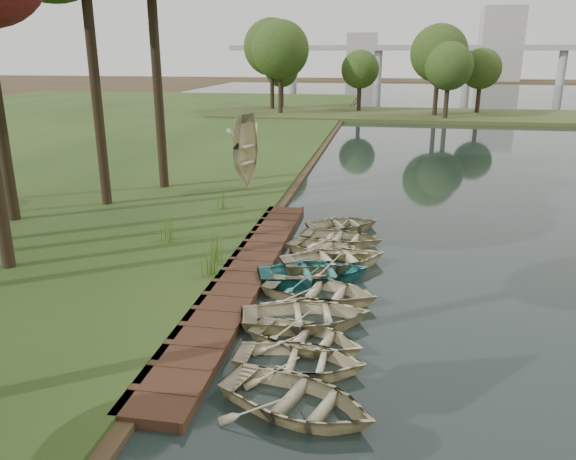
% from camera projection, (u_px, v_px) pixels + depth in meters
% --- Properties ---
extents(ground, '(300.00, 300.00, 0.00)m').
position_uv_depth(ground, '(292.00, 282.00, 18.34)').
color(ground, '#3D2F1D').
extents(boardwalk, '(1.60, 16.00, 0.30)m').
position_uv_depth(boardwalk, '(245.00, 274.00, 18.56)').
color(boardwalk, '#3B2316').
rests_on(boardwalk, ground).
extents(peninsula, '(50.00, 14.00, 0.45)m').
position_uv_depth(peninsula, '(434.00, 116.00, 63.88)').
color(peninsula, '#3C4820').
rests_on(peninsula, ground).
extents(far_trees, '(45.60, 5.60, 8.80)m').
position_uv_depth(far_trees, '(408.00, 59.00, 62.55)').
color(far_trees, black).
rests_on(far_trees, peninsula).
extents(bridge, '(95.90, 4.00, 8.60)m').
position_uv_depth(bridge, '(434.00, 52.00, 126.78)').
color(bridge, '#A5A5A0').
rests_on(bridge, ground).
extents(building_a, '(10.00, 8.00, 18.00)m').
position_uv_depth(building_a, '(500.00, 44.00, 142.06)').
color(building_a, '#A5A5A0').
rests_on(building_a, ground).
extents(building_b, '(8.00, 8.00, 12.00)m').
position_uv_depth(building_b, '(362.00, 56.00, 153.42)').
color(building_b, '#A5A5A0').
rests_on(building_b, ground).
extents(rowboat_0, '(4.05, 3.45, 0.71)m').
position_uv_depth(rowboat_0, '(297.00, 396.00, 11.56)').
color(rowboat_0, '#C7BB90').
rests_on(rowboat_0, water).
extents(rowboat_1, '(3.18, 2.31, 0.65)m').
position_uv_depth(rowboat_1, '(300.00, 357.00, 13.09)').
color(rowboat_1, '#C7BB90').
rests_on(rowboat_1, water).
extents(rowboat_2, '(3.47, 2.88, 0.62)m').
position_uv_depth(rowboat_2, '(307.00, 335.00, 14.14)').
color(rowboat_2, '#C7BB90').
rests_on(rowboat_2, water).
extents(rowboat_3, '(4.06, 3.30, 0.74)m').
position_uv_depth(rowboat_3, '(307.00, 313.00, 15.22)').
color(rowboat_3, '#C7BB90').
rests_on(rowboat_3, water).
extents(rowboat_4, '(3.91, 3.12, 0.73)m').
position_uv_depth(rowboat_4, '(320.00, 288.00, 16.81)').
color(rowboat_4, '#C7BB90').
rests_on(rowboat_4, water).
extents(rowboat_5, '(4.28, 3.62, 0.75)m').
position_uv_depth(rowboat_5, '(314.00, 270.00, 18.16)').
color(rowboat_5, teal).
rests_on(rowboat_5, water).
extents(rowboat_6, '(4.53, 4.01, 0.78)m').
position_uv_depth(rowboat_6, '(335.00, 257.00, 19.31)').
color(rowboat_6, '#C7BB90').
rests_on(rowboat_6, water).
extents(rowboat_7, '(3.67, 3.11, 0.65)m').
position_uv_depth(rowboat_7, '(329.00, 247.00, 20.53)').
color(rowboat_7, '#C7BB90').
rests_on(rowboat_7, water).
extents(rowboat_8, '(3.48, 2.72, 0.66)m').
position_uv_depth(rowboat_8, '(342.00, 235.00, 21.75)').
color(rowboat_8, '#C7BB90').
rests_on(rowboat_8, water).
extents(rowboat_9, '(3.77, 3.33, 0.65)m').
position_uv_depth(rowboat_9, '(343.00, 222.00, 23.43)').
color(rowboat_9, '#C7BB90').
rests_on(rowboat_9, water).
extents(stored_rowboat, '(4.58, 3.90, 0.80)m').
position_uv_depth(stored_rowboat, '(247.00, 181.00, 29.46)').
color(stored_rowboat, '#C7BB90').
rests_on(stored_rowboat, bank).
extents(reeds_0, '(0.60, 0.60, 0.97)m').
position_uv_depth(reeds_0, '(209.00, 261.00, 17.94)').
color(reeds_0, '#3F661E').
rests_on(reeds_0, bank).
extents(reeds_1, '(0.60, 0.60, 1.13)m').
position_uv_depth(reeds_1, '(217.00, 248.00, 18.95)').
color(reeds_1, '#3F661E').
rests_on(reeds_1, bank).
extents(reeds_2, '(0.60, 0.60, 1.11)m').
position_uv_depth(reeds_2, '(166.00, 227.00, 21.23)').
color(reeds_2, '#3F661E').
rests_on(reeds_2, bank).
extents(reeds_3, '(0.60, 0.60, 0.89)m').
position_uv_depth(reeds_3, '(223.00, 200.00, 25.57)').
color(reeds_3, '#3F661E').
rests_on(reeds_3, bank).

